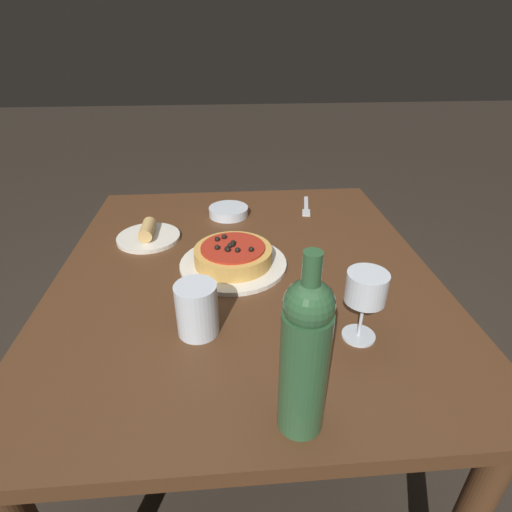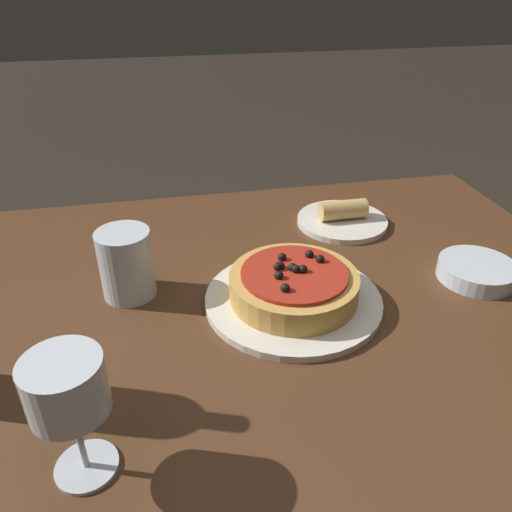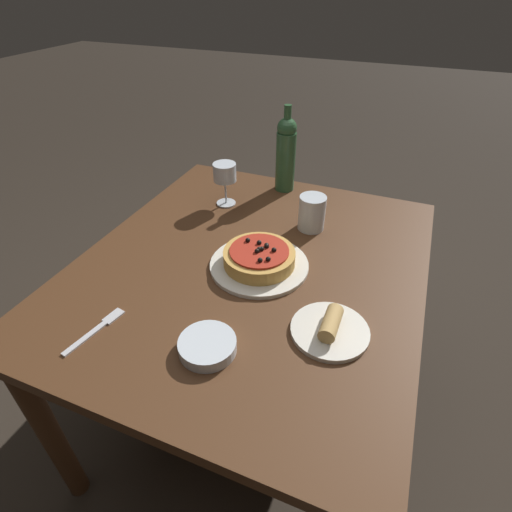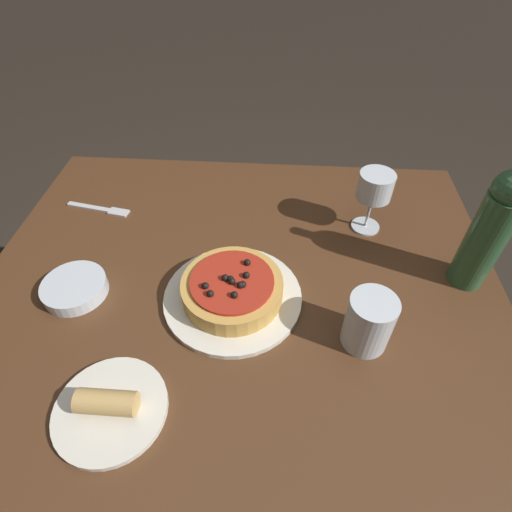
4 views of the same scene
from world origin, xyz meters
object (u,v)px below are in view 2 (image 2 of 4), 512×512
object	(u,v)px
wine_glass	(67,392)
water_cup	(126,264)
dinner_plate	(293,300)
pizza	(294,285)
side_bowl	(477,271)
side_plate	(342,218)
dining_table	(290,360)

from	to	relation	value
wine_glass	water_cup	bearing A→B (deg)	-97.58
dinner_plate	pizza	distance (m)	0.03
dinner_plate	side_bowl	distance (m)	0.33
water_cup	side_plate	bearing A→B (deg)	-158.69
water_cup	side_bowl	bearing A→B (deg)	172.71
wine_glass	side_plate	size ratio (longest dim) A/B	0.83
dining_table	water_cup	bearing A→B (deg)	-24.27
dinner_plate	wine_glass	world-z (taller)	wine_glass
dining_table	side_plate	distance (m)	0.35
dining_table	pizza	xyz separation A→B (m)	(-0.01, -0.03, 0.13)
dining_table	side_bowl	distance (m)	0.35
dining_table	water_cup	distance (m)	0.31
wine_glass	dinner_plate	bearing A→B (deg)	-140.44
dining_table	dinner_plate	bearing A→B (deg)	-107.20
wine_glass	side_plate	world-z (taller)	wine_glass
dinner_plate	wine_glass	bearing A→B (deg)	39.56
pizza	side_bowl	bearing A→B (deg)	-179.04
wine_glass	side_bowl	distance (m)	0.68
dinner_plate	dining_table	bearing A→B (deg)	72.80
pizza	dinner_plate	bearing A→B (deg)	90.86
water_cup	side_plate	world-z (taller)	water_cup
side_bowl	side_plate	xyz separation A→B (m)	(0.15, -0.24, -0.00)
dinner_plate	wine_glass	xyz separation A→B (m)	(0.30, 0.25, 0.11)
water_cup	side_plate	distance (m)	0.46
dinner_plate	water_cup	distance (m)	0.27
side_bowl	water_cup	bearing A→B (deg)	-7.29
pizza	side_bowl	distance (m)	0.33
water_cup	side_bowl	world-z (taller)	water_cup
dining_table	dinner_plate	size ratio (longest dim) A/B	3.96
side_bowl	dinner_plate	bearing A→B (deg)	0.98
water_cup	side_plate	xyz separation A→B (m)	(-0.43, -0.17, -0.04)
pizza	wine_glass	size ratio (longest dim) A/B	1.33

